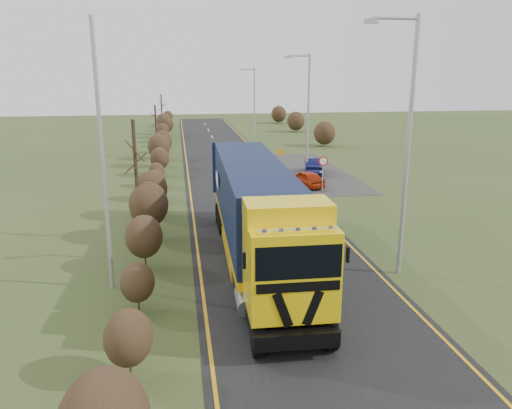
{
  "coord_description": "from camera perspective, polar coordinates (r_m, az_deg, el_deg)",
  "views": [
    {
      "loc": [
        -4.42,
        -20.58,
        8.28
      ],
      "look_at": [
        -0.72,
        2.97,
        1.88
      ],
      "focal_mm": 35.0,
      "sensor_mm": 36.0,
      "label": 1
    }
  ],
  "objects": [
    {
      "name": "hedgerow",
      "position": [
        29.28,
        -11.79,
        1.55
      ],
      "size": [
        2.24,
        102.04,
        6.05
      ],
      "color": "black",
      "rests_on": "ground"
    },
    {
      "name": "ground",
      "position": [
        22.62,
        2.98,
        -6.47
      ],
      "size": [
        160.0,
        160.0,
        0.0
      ],
      "primitive_type": "plane",
      "color": "#33461E",
      "rests_on": "ground"
    },
    {
      "name": "streetlight_far",
      "position": [
        65.16,
        -0.29,
        11.91
      ],
      "size": [
        1.84,
        0.18,
        8.63
      ],
      "color": "#A4A7A9",
      "rests_on": "ground"
    },
    {
      "name": "left_pole",
      "position": [
        19.36,
        -17.13,
        4.84
      ],
      "size": [
        0.16,
        0.16,
        10.16
      ],
      "primitive_type": "cylinder",
      "color": "#A4A7A9",
      "rests_on": "ground"
    },
    {
      "name": "lorry",
      "position": [
        21.47,
        0.04,
        -0.51
      ],
      "size": [
        3.11,
        16.07,
        4.46
      ],
      "rotation": [
        0.0,
        0.0,
        -0.02
      ],
      "color": "black",
      "rests_on": "ground"
    },
    {
      "name": "speed_sign",
      "position": [
        35.44,
        7.66,
        4.32
      ],
      "size": [
        0.69,
        0.1,
        2.52
      ],
      "color": "#A4A7A9",
      "rests_on": "ground"
    },
    {
      "name": "car_red_hatchback",
      "position": [
        36.94,
        5.72,
        2.94
      ],
      "size": [
        2.48,
        3.76,
        1.19
      ],
      "primitive_type": "imported",
      "rotation": [
        0.0,
        0.0,
        3.48
      ],
      "color": "#AA2408",
      "rests_on": "ground"
    },
    {
      "name": "layby",
      "position": [
        42.83,
        6.02,
        3.81
      ],
      "size": [
        6.0,
        18.0,
        0.02
      ],
      "primitive_type": "cube",
      "color": "#2C2A27",
      "rests_on": "ground"
    },
    {
      "name": "car_blue_sedan",
      "position": [
        41.79,
        6.58,
        4.42
      ],
      "size": [
        2.25,
        4.22,
        1.32
      ],
      "primitive_type": "imported",
      "rotation": [
        0.0,
        0.0,
        2.92
      ],
      "color": "#0A0D37",
      "rests_on": "ground"
    },
    {
      "name": "road",
      "position": [
        31.98,
        -0.69,
        0.04
      ],
      "size": [
        8.0,
        120.0,
        0.02
      ],
      "primitive_type": "cube",
      "color": "black",
      "rests_on": "ground"
    },
    {
      "name": "lane_markings",
      "position": [
        31.68,
        -0.61,
        -0.07
      ],
      "size": [
        7.52,
        116.0,
        0.01
      ],
      "color": "orange",
      "rests_on": "road"
    },
    {
      "name": "streetlight_mid",
      "position": [
        39.97,
        5.82,
        10.64
      ],
      "size": [
        2.03,
        0.19,
        9.56
      ],
      "color": "#A4A7A9",
      "rests_on": "ground"
    },
    {
      "name": "warning_board",
      "position": [
        43.35,
        2.87,
        5.5
      ],
      "size": [
        0.71,
        0.11,
        1.86
      ],
      "color": "#A4A7A9",
      "rests_on": "ground"
    },
    {
      "name": "streetlight_near",
      "position": [
        20.68,
        16.7,
        7.34
      ],
      "size": [
        2.19,
        0.21,
        10.34
      ],
      "color": "#A4A7A9",
      "rests_on": "ground"
    }
  ]
}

